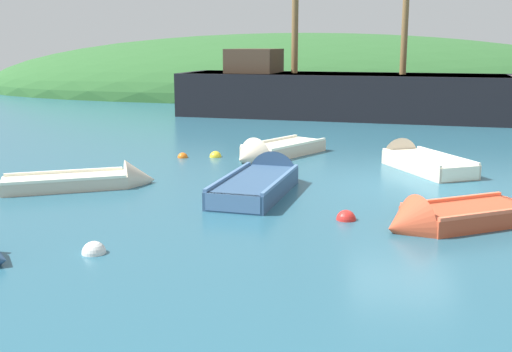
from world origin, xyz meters
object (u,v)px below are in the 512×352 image
Objects in this scene: rowboat_portside at (272,153)px; buoy_white at (94,253)px; sailing_ship at (338,101)px; rowboat_outer_right at (263,183)px; rowboat_center at (447,221)px; buoy_orange at (183,158)px; rowboat_far at (416,163)px; rowboat_near_dock at (93,183)px; buoy_red at (346,220)px; buoy_yellow at (215,157)px.

buoy_white is (-2.31, -9.00, -0.12)m from rowboat_portside.
rowboat_outer_right is at bearing -88.10° from sailing_ship.
sailing_ship is 44.49× the size of buoy_white.
rowboat_center reaches higher than buoy_orange.
rowboat_portside is at bearing 49.59° from rowboat_far.
rowboat_far is 1.00× the size of rowboat_near_dock.
buoy_red is at bearing -35.58° from rowboat_center.
buoy_yellow is (-5.41, 6.77, -0.10)m from rowboat_center.
buoy_red reaches higher than buoy_orange.
buoy_yellow is at bearing 11.60° from buoy_orange.
rowboat_near_dock is at bearing 158.38° from buoy_red.
rowboat_outer_right is at bearing -21.05° from rowboat_near_dock.
buoy_red is at bearing 29.35° from buoy_white.
rowboat_near_dock is (-8.04, -3.11, -0.05)m from rowboat_far.
sailing_ship is 45.92× the size of buoy_red.
rowboat_outer_right is 4.55m from rowboat_center.
rowboat_portside is at bearing 75.58° from buoy_white.
buoy_white is at bearing -92.72° from rowboat_near_dock.
rowboat_center is at bearing -41.11° from rowboat_near_dock.
rowboat_portside is (-4.04, 1.21, -0.01)m from rowboat_far.
rowboat_center is (-0.32, -5.71, -0.03)m from rowboat_far.
rowboat_outer_right is 10.66× the size of buoy_red.
rowboat_portside reaches higher than rowboat_center.
rowboat_portside is at bearing 24.73° from rowboat_near_dock.
sailing_ship is at bearing 69.47° from buoy_yellow.
rowboat_center is 0.90× the size of rowboat_near_dock.
rowboat_outer_right is 11.39× the size of buoy_yellow.
rowboat_outer_right is at bearing 103.33° from rowboat_far.
rowboat_far is at bearing 108.12° from rowboat_portside.
sailing_ship reaches higher than rowboat_near_dock.
rowboat_portside is 9.15× the size of buoy_red.
rowboat_outer_right is at bearing 126.77° from buoy_red.
buoy_red is 0.97× the size of buoy_white.
rowboat_near_dock is 9.47× the size of buoy_red.
rowboat_far reaches higher than buoy_white.
rowboat_outer_right is 3.03m from buoy_red.
rowboat_portside is (4.00, 4.33, 0.04)m from rowboat_near_dock.
rowboat_far is at bearing -7.37° from buoy_orange.
buoy_red is (-2.18, -5.44, -0.13)m from rowboat_far.
buoy_red is at bearing -80.92° from sailing_ship.
buoy_white is (-6.36, -7.79, -0.13)m from rowboat_far.
buoy_red is (3.56, -6.50, 0.00)m from buoy_yellow.
rowboat_outer_right reaches higher than rowboat_portside.
buoy_red is (4.52, -6.30, 0.00)m from buoy_orange.
buoy_white reaches higher than buoy_orange.
rowboat_center is at bearing -51.36° from buoy_yellow.
buoy_yellow is at bearing -78.64° from rowboat_center.
sailing_ship reaches higher than buoy_white.
buoy_orange is at bearing 125.64° from buoy_red.
sailing_ship is at bearing 44.50° from rowboat_near_dock.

